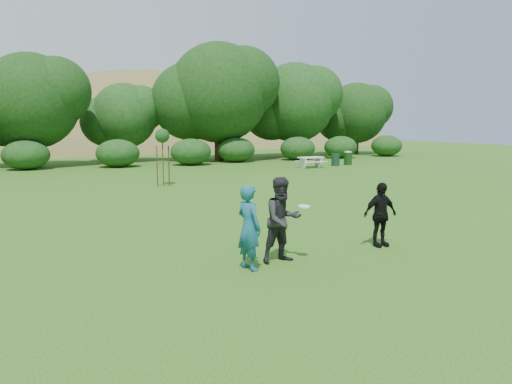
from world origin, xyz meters
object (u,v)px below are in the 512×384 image
player_black (380,215)px  trash_can_near (335,160)px  player_teal (249,227)px  player_grey (283,220)px  trash_can_lidded (348,158)px  sapling (162,137)px  picnic_table (311,160)px

player_black → trash_can_near: 24.30m
player_black → trash_can_near: size_ratio=1.82×
player_teal → player_grey: size_ratio=0.95×
trash_can_near → trash_can_lidded: trash_can_lidded is taller
trash_can_near → sapling: (-14.86, -5.56, 1.97)m
player_teal → player_black: (3.86, 0.22, -0.09)m
player_grey → picnic_table: 24.30m
trash_can_near → sapling: sapling is taller
player_teal → sapling: (2.82, 14.64, 1.50)m
picnic_table → trash_can_lidded: 3.90m
player_grey → trash_can_near: player_grey is taller
sapling → picnic_table: size_ratio=1.58×
player_grey → trash_can_lidded: player_grey is taller
player_grey → trash_can_near: bearing=49.5°
trash_can_near → picnic_table: 2.49m
player_black → sapling: bearing=98.6°
player_grey → sapling: sapling is taller
trash_can_near → picnic_table: trash_can_near is taller
player_grey → picnic_table: size_ratio=1.07×
player_teal → trash_can_lidded: 27.99m
player_teal → player_grey: bearing=-90.9°
sapling → trash_can_lidded: sapling is taller
trash_can_near → player_teal: bearing=-131.2°
trash_can_lidded → player_teal: bearing=-132.9°
player_teal → trash_can_near: size_ratio=2.03×
player_grey → player_black: (2.93, 0.05, -0.14)m
trash_can_near → trash_can_lidded: (1.39, 0.28, 0.09)m
player_teal → sapling: sapling is taller
player_teal → player_black: player_teal is taller
trash_can_lidded → player_grey: bearing=-131.7°
player_black → picnic_table: size_ratio=0.91×
player_black → picnic_table: (11.37, 19.59, -0.30)m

